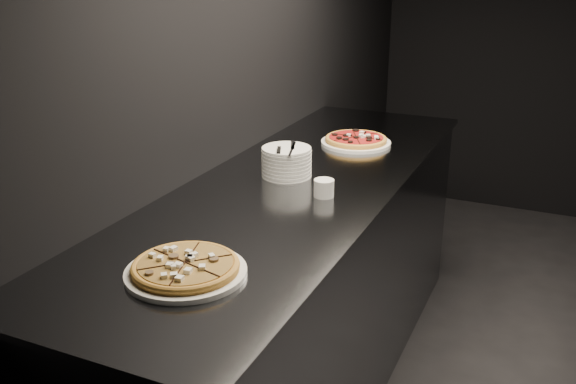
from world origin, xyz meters
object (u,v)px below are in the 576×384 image
at_px(counter, 297,289).
at_px(pizza_tomato, 356,140).
at_px(pizza_mushroom, 186,268).
at_px(plate_stack, 287,162).
at_px(ramekin, 324,188).
at_px(cutlery, 287,148).

height_order(counter, pizza_tomato, pizza_tomato).
distance_m(pizza_mushroom, plate_stack, 0.86).
bearing_deg(ramekin, pizza_tomato, 99.25).
xyz_separation_m(cutlery, ramekin, (0.20, -0.13, -0.08)).
bearing_deg(pizza_tomato, counter, -93.98).
height_order(pizza_mushroom, cutlery, cutlery).
bearing_deg(pizza_tomato, pizza_mushroom, -90.37).
xyz_separation_m(counter, pizza_tomato, (0.04, 0.56, 0.48)).
distance_m(cutlery, ramekin, 0.26).
bearing_deg(ramekin, plate_stack, 144.90).
distance_m(counter, pizza_tomato, 0.74).
distance_m(counter, pizza_mushroom, 0.94).
bearing_deg(counter, cutlery, 156.52).
xyz_separation_m(pizza_tomato, plate_stack, (-0.10, -0.52, 0.04)).
height_order(counter, pizza_mushroom, pizza_mushroom).
distance_m(pizza_mushroom, cutlery, 0.85).
xyz_separation_m(pizza_mushroom, ramekin, (0.12, 0.70, 0.01)).
bearing_deg(pizza_mushroom, pizza_tomato, 89.63).
height_order(pizza_tomato, cutlery, cutlery).
relative_size(pizza_tomato, cutlery, 1.55).
bearing_deg(ramekin, pizza_mushroom, -99.58).
distance_m(counter, ramekin, 0.53).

